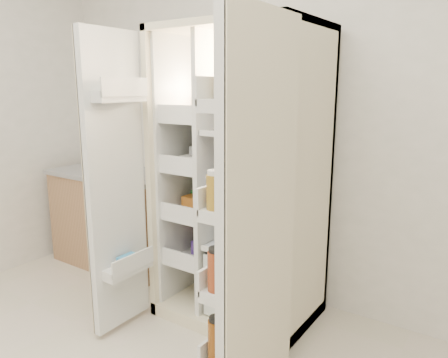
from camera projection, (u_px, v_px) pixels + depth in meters
The scene contains 5 objects.
wall_back at pixel (286, 103), 2.78m from camera, with size 4.00×0.02×2.70m, color silver.
refrigerator at pixel (247, 201), 2.67m from camera, with size 0.92×0.70×1.80m.
freezer_door at pixel (116, 186), 2.44m from camera, with size 0.15×0.40×1.72m.
fridge_door at pixel (255, 223), 1.83m from camera, with size 0.17×0.58×1.72m.
kitchen_counter at pixel (117, 218), 3.50m from camera, with size 1.08×0.57×0.78m.
Camera 1 is at (1.26, -0.55, 1.45)m, focal length 34.00 mm.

